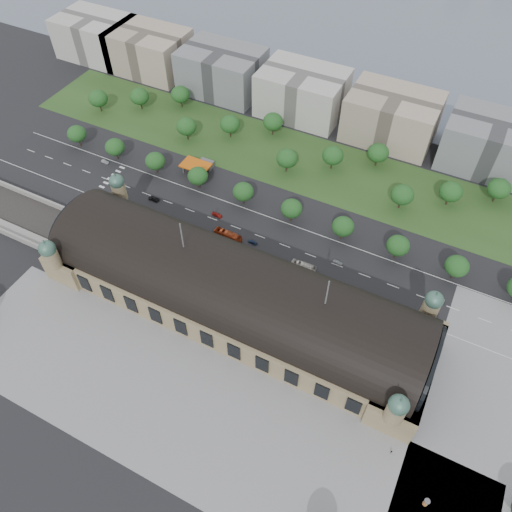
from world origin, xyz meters
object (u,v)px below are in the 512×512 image
at_px(parked_car_5, 192,234).
at_px(bus_west, 228,235).
at_px(traffic_car_1, 105,162).
at_px(traffic_car_6, 437,299).
at_px(parked_car_4, 184,239).
at_px(pedestrian_2, 391,452).
at_px(traffic_car_2, 154,199).
at_px(traffic_car_4, 253,242).
at_px(traffic_car_3, 217,215).
at_px(bus_east, 304,266).
at_px(traffic_car_5, 338,263).
at_px(parked_car_0, 129,210).
at_px(parked_car_3, 162,231).
at_px(petrol_station, 201,165).
at_px(bus_mid, 298,270).
at_px(parked_car_2, 177,237).
at_px(advertising_column, 426,502).
at_px(parked_car_6, 221,254).
at_px(parked_car_1, 127,211).

height_order(parked_car_5, bus_west, bus_west).
bearing_deg(bus_west, traffic_car_1, 80.26).
relative_size(traffic_car_6, parked_car_5, 1.15).
relative_size(parked_car_4, pedestrian_2, 3.04).
height_order(traffic_car_2, traffic_car_4, traffic_car_2).
distance_m(traffic_car_3, bus_east, 48.13).
relative_size(traffic_car_5, parked_car_5, 0.79).
xyz_separation_m(traffic_car_1, parked_car_4, (63.81, -26.66, 0.15)).
bearing_deg(parked_car_0, parked_car_3, 50.69).
bearing_deg(parked_car_5, traffic_car_2, -135.83).
xyz_separation_m(petrol_station, bus_west, (33.95, -34.47, -1.16)).
xyz_separation_m(traffic_car_3, traffic_car_5, (58.68, -1.51, -0.06)).
bearing_deg(parked_car_0, bus_mid, 63.07).
bearing_deg(traffic_car_3, parked_car_2, 157.99).
bearing_deg(traffic_car_1, parked_car_5, -108.41).
bearing_deg(bus_west, bus_mid, -94.06).
xyz_separation_m(parked_car_4, bus_west, (16.15, 9.77, 0.96)).
xyz_separation_m(petrol_station, parked_car_5, (19.20, -40.28, -2.25)).
xyz_separation_m(traffic_car_3, parked_car_3, (-16.85, -19.41, 0.03)).
bearing_deg(pedestrian_2, parked_car_4, 46.92).
bearing_deg(advertising_column, traffic_car_6, 101.24).
bearing_deg(parked_car_6, parked_car_2, -121.41).
height_order(traffic_car_1, traffic_car_6, traffic_car_6).
relative_size(petrol_station, traffic_car_6, 2.41).
distance_m(parked_car_1, parked_car_6, 50.90).
bearing_deg(parked_car_2, advertising_column, 41.52).
xyz_separation_m(traffic_car_3, bus_east, (47.00, -10.34, 0.75)).
height_order(parked_car_1, bus_east, bus_east).
height_order(parked_car_2, parked_car_6, parked_car_2).
relative_size(traffic_car_5, parked_car_2, 0.81).
relative_size(traffic_car_2, traffic_car_6, 0.94).
distance_m(parked_car_5, bus_west, 15.89).
height_order(parked_car_0, parked_car_2, parked_car_0).
xyz_separation_m(parked_car_0, bus_east, (84.43, 5.07, 0.69)).
bearing_deg(traffic_car_6, parked_car_6, -79.42).
bearing_deg(parked_car_4, bus_east, 62.81).
bearing_deg(parked_car_0, petrol_station, 132.02).
bearing_deg(parked_car_6, parked_car_4, -121.55).
bearing_deg(bus_mid, parked_car_1, 86.61).
relative_size(traffic_car_1, pedestrian_2, 2.49).
xyz_separation_m(parked_car_2, parked_car_4, (3.60, 0.04, 0.11)).
bearing_deg(parked_car_0, bus_west, 68.55).
distance_m(advertising_column, pedestrian_2, 16.71).
bearing_deg(advertising_column, traffic_car_5, 126.81).
distance_m(parked_car_3, advertising_column, 143.87).
distance_m(traffic_car_6, bus_west, 89.55).
relative_size(traffic_car_2, traffic_car_4, 1.33).
height_order(parked_car_0, parked_car_3, parked_car_0).
xyz_separation_m(traffic_car_2, parked_car_0, (-5.75, -11.32, 0.02)).
relative_size(traffic_car_4, parked_car_0, 0.87).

